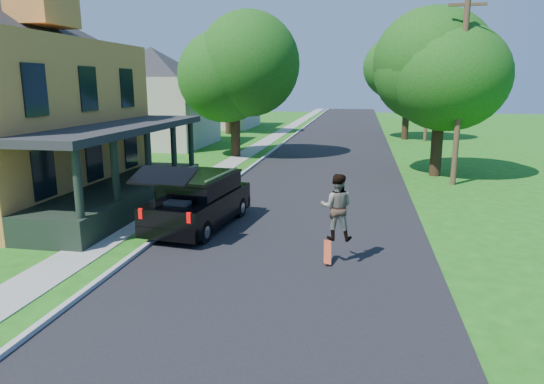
% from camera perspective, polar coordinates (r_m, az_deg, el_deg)
% --- Properties ---
extents(ground, '(140.00, 140.00, 0.00)m').
position_cam_1_polar(ground, '(11.67, 0.29, -10.55)').
color(ground, '#1C6013').
rests_on(ground, ground).
extents(street, '(8.00, 120.00, 0.02)m').
position_cam_1_polar(street, '(30.96, 6.82, 4.04)').
color(street, black).
rests_on(street, ground).
extents(curb, '(0.15, 120.00, 0.12)m').
position_cam_1_polar(curb, '(31.47, -0.57, 4.27)').
color(curb, '#A7A7A2').
rests_on(curb, ground).
extents(sidewalk, '(1.30, 120.00, 0.03)m').
position_cam_1_polar(sidewalk, '(31.80, -3.32, 4.34)').
color(sidewalk, gray).
rests_on(sidewalk, ground).
extents(front_walk, '(6.50, 1.20, 0.03)m').
position_cam_1_polar(front_walk, '(20.61, -23.45, -1.29)').
color(front_walk, gray).
rests_on(front_walk, ground).
extents(neighbor_house_mid, '(12.78, 12.78, 8.30)m').
position_cam_1_polar(neighbor_house_mid, '(37.83, -13.88, 11.70)').
color(neighbor_house_mid, beige).
rests_on(neighbor_house_mid, ground).
extents(neighbor_house_far, '(12.78, 12.78, 8.30)m').
position_cam_1_polar(neighbor_house_far, '(52.85, -6.66, 12.15)').
color(neighbor_house_far, beige).
rests_on(neighbor_house_far, ground).
extents(black_suv, '(2.41, 5.11, 2.30)m').
position_cam_1_polar(black_suv, '(15.86, -8.58, -1.04)').
color(black_suv, black).
rests_on(black_suv, ground).
extents(skateboarder, '(0.84, 0.65, 1.72)m').
position_cam_1_polar(skateboarder, '(12.46, 7.61, -1.75)').
color(skateboarder, black).
rests_on(skateboarder, ground).
extents(skateboard, '(0.23, 0.64, 0.52)m').
position_cam_1_polar(skateboard, '(12.78, 6.54, -7.13)').
color(skateboard, '#BC3610').
rests_on(skateboard, ground).
extents(tree_left_mid, '(7.43, 7.23, 9.21)m').
position_cam_1_polar(tree_left_mid, '(31.09, -4.53, 14.86)').
color(tree_left_mid, black).
rests_on(tree_left_mid, ground).
extents(tree_left_far, '(7.31, 7.51, 8.75)m').
position_cam_1_polar(tree_left_far, '(45.46, -5.26, 13.95)').
color(tree_left_far, black).
rests_on(tree_left_far, ground).
extents(tree_right_near, '(6.59, 6.72, 8.46)m').
position_cam_1_polar(tree_right_near, '(25.74, 19.36, 13.85)').
color(tree_right_near, black).
rests_on(tree_right_near, ground).
extents(tree_right_mid, '(7.65, 7.79, 9.30)m').
position_cam_1_polar(tree_right_mid, '(42.26, 15.78, 14.18)').
color(tree_right_mid, black).
rests_on(tree_right_mid, ground).
extents(tree_right_far, '(7.11, 6.78, 8.61)m').
position_cam_1_polar(tree_right_far, '(58.43, 17.76, 13.18)').
color(tree_right_far, black).
rests_on(tree_right_far, ground).
extents(utility_pole_near, '(1.59, 0.26, 8.50)m').
position_cam_1_polar(utility_pole_near, '(23.60, 21.32, 11.32)').
color(utility_pole_near, '#493122').
rests_on(utility_pole_near, ground).
extents(utility_pole_far, '(1.77, 0.54, 9.40)m').
position_cam_1_polar(utility_pole_far, '(41.17, 17.98, 12.43)').
color(utility_pole_far, '#493122').
rests_on(utility_pole_far, ground).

